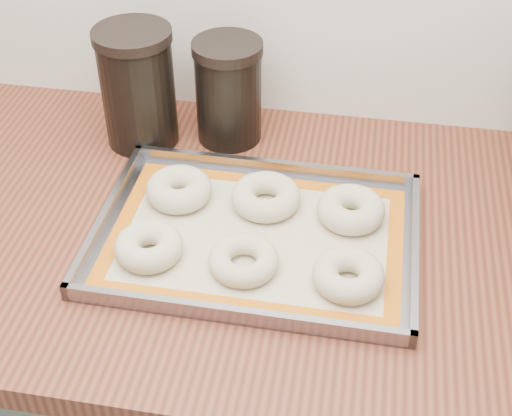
% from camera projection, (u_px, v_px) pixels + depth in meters
% --- Properties ---
extents(countertop, '(3.06, 0.68, 0.04)m').
position_uv_depth(countertop, '(321.00, 243.00, 1.06)').
color(countertop, brown).
rests_on(countertop, cabinet).
extents(baking_tray, '(0.46, 0.33, 0.03)m').
position_uv_depth(baking_tray, '(256.00, 236.00, 1.03)').
color(baking_tray, gray).
rests_on(baking_tray, countertop).
extents(baking_mat, '(0.42, 0.29, 0.00)m').
position_uv_depth(baking_mat, '(256.00, 237.00, 1.03)').
color(baking_mat, '#C6B793').
rests_on(baking_mat, baking_tray).
extents(bagel_front_left, '(0.11, 0.11, 0.04)m').
position_uv_depth(bagel_front_left, '(149.00, 247.00, 0.99)').
color(bagel_front_left, beige).
rests_on(bagel_front_left, baking_mat).
extents(bagel_front_mid, '(0.11, 0.11, 0.03)m').
position_uv_depth(bagel_front_mid, '(244.00, 260.00, 0.97)').
color(bagel_front_mid, beige).
rests_on(bagel_front_mid, baking_mat).
extents(bagel_front_right, '(0.12, 0.12, 0.04)m').
position_uv_depth(bagel_front_right, '(348.00, 275.00, 0.95)').
color(bagel_front_right, beige).
rests_on(bagel_front_right, baking_mat).
extents(bagel_back_left, '(0.11, 0.11, 0.04)m').
position_uv_depth(bagel_back_left, '(179.00, 189.00, 1.09)').
color(bagel_back_left, beige).
rests_on(bagel_back_left, baking_mat).
extents(bagel_back_mid, '(0.11, 0.11, 0.04)m').
position_uv_depth(bagel_back_mid, '(266.00, 197.00, 1.07)').
color(bagel_back_mid, beige).
rests_on(bagel_back_mid, baking_mat).
extents(bagel_back_right, '(0.11, 0.11, 0.04)m').
position_uv_depth(bagel_back_right, '(351.00, 209.00, 1.05)').
color(bagel_back_right, beige).
rests_on(bagel_back_right, baking_mat).
extents(canister_left, '(0.13, 0.13, 0.20)m').
position_uv_depth(canister_left, '(138.00, 87.00, 1.17)').
color(canister_left, black).
rests_on(canister_left, countertop).
extents(canister_mid, '(0.12, 0.12, 0.18)m').
position_uv_depth(canister_mid, '(228.00, 91.00, 1.18)').
color(canister_mid, black).
rests_on(canister_mid, countertop).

